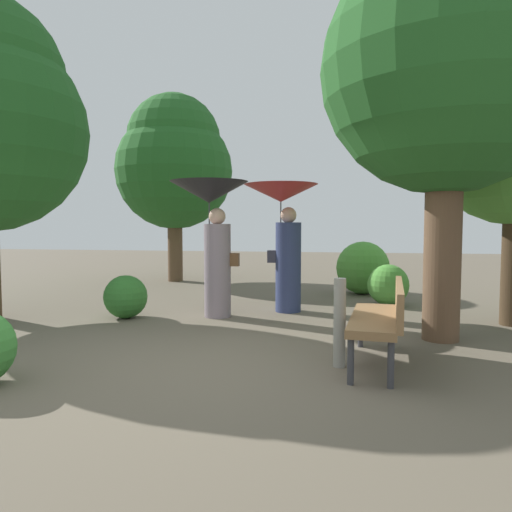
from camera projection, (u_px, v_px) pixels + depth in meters
ground_plane at (205, 365)px, 4.73m from camera, size 40.00×40.00×0.00m
person_left at (212, 219)px, 7.13m from camera, size 1.19×1.19×2.07m
person_right at (284, 221)px, 7.57m from camera, size 1.19×1.19×2.06m
park_bench at (383, 315)px, 4.68m from camera, size 0.65×1.54×0.83m
tree_near_left at (174, 161)px, 11.61m from camera, size 2.88×2.88×4.63m
tree_mid_right at (448, 44)px, 5.53m from camera, size 2.99×2.99×5.34m
bush_path_left at (388, 285)px, 8.23m from camera, size 0.72×0.72×0.72m
bush_path_right at (363, 268)px, 9.56m from camera, size 1.07×1.07×1.07m
bush_far_side at (126, 297)px, 7.08m from camera, size 0.65×0.65×0.65m
path_marker_post at (340, 323)px, 4.64m from camera, size 0.12×0.12×0.89m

